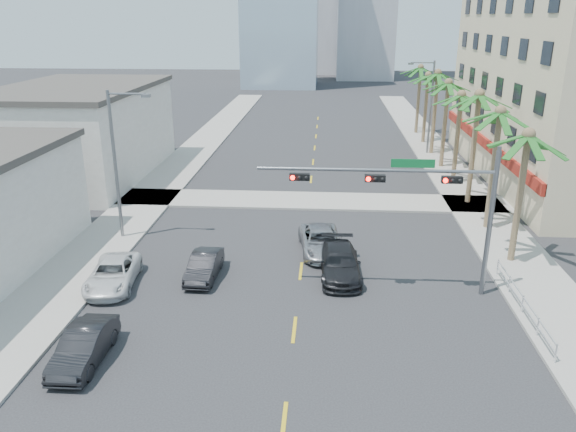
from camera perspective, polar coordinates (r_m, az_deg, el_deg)
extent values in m
plane|color=#262628|center=(21.69, -0.01, -16.92)|extent=(260.00, 260.00, 0.00)
cube|color=gray|center=(40.97, 19.03, 0.25)|extent=(4.00, 120.00, 0.15)
cube|color=gray|center=(41.67, -14.72, 1.01)|extent=(4.00, 120.00, 0.15)
cube|color=gray|center=(41.44, 2.11, 1.56)|extent=(80.00, 4.00, 0.15)
cube|color=maroon|center=(50.17, 19.29, 7.13)|extent=(0.30, 28.00, 0.80)
cube|color=beige|center=(50.75, -20.39, 7.83)|extent=(11.00, 18.00, 7.20)
cylinder|color=slate|center=(28.14, 19.80, -0.92)|extent=(0.24, 0.24, 7.20)
cylinder|color=slate|center=(26.35, 8.86, 4.63)|extent=(11.00, 0.16, 0.16)
cube|color=#0C662D|center=(26.47, 12.58, 5.24)|extent=(2.00, 0.05, 0.40)
cube|color=black|center=(26.83, 16.32, 3.56)|extent=(0.95, 0.28, 0.32)
sphere|color=#FF0C05|center=(26.62, 15.71, 3.49)|extent=(0.22, 0.22, 0.22)
cube|color=black|center=(26.30, 8.84, 3.81)|extent=(0.95, 0.28, 0.32)
sphere|color=#FF0C05|center=(26.12, 8.17, 3.73)|extent=(0.22, 0.22, 0.22)
cube|color=black|center=(26.23, 1.19, 4.00)|extent=(0.95, 0.28, 0.32)
sphere|color=#FF0C05|center=(26.09, 0.47, 3.92)|extent=(0.22, 0.22, 0.22)
cylinder|color=brown|center=(32.53, 22.42, 1.46)|extent=(0.36, 0.36, 7.20)
cylinder|color=brown|center=(37.25, 20.10, 4.22)|extent=(0.36, 0.36, 7.56)
cylinder|color=brown|center=(42.08, 18.29, 6.35)|extent=(0.36, 0.36, 7.92)
cylinder|color=brown|center=(47.10, 16.78, 7.39)|extent=(0.36, 0.36, 7.20)
cylinder|color=brown|center=(52.05, 15.61, 8.80)|extent=(0.36, 0.36, 7.56)
cylinder|color=brown|center=(57.05, 14.64, 9.97)|extent=(0.36, 0.36, 7.92)
cylinder|color=brown|center=(62.17, 13.78, 10.45)|extent=(0.36, 0.36, 7.20)
cylinder|color=brown|center=(67.22, 13.09, 11.32)|extent=(0.36, 0.36, 7.56)
cylinder|color=slate|center=(34.78, -17.12, 4.75)|extent=(0.20, 0.20, 9.00)
cylinder|color=slate|center=(33.61, -16.07, 11.85)|extent=(2.20, 0.12, 0.12)
cube|color=slate|center=(33.27, -14.24, 11.76)|extent=(0.50, 0.25, 0.18)
cylinder|color=slate|center=(56.90, 14.29, 10.53)|extent=(0.20, 0.20, 9.00)
cylinder|color=slate|center=(56.24, 13.52, 14.91)|extent=(2.20, 0.12, 0.12)
cube|color=slate|center=(56.09, 12.37, 14.88)|extent=(0.50, 0.25, 0.18)
cylinder|color=silver|center=(27.97, 22.72, -8.27)|extent=(0.08, 8.00, 0.08)
cylinder|color=silver|center=(27.81, 22.81, -7.63)|extent=(0.08, 8.00, 0.08)
cylinder|color=silver|center=(24.75, 25.54, -12.63)|extent=(0.08, 0.08, 1.00)
cylinder|color=silver|center=(26.34, 24.03, -10.37)|extent=(0.08, 0.08, 1.00)
cylinder|color=silver|center=(27.99, 22.71, -8.36)|extent=(0.08, 0.08, 1.00)
cylinder|color=silver|center=(29.68, 21.55, -6.58)|extent=(0.08, 0.08, 1.00)
cylinder|color=silver|center=(31.41, 20.52, -4.99)|extent=(0.08, 0.08, 1.00)
imported|color=black|center=(24.00, -20.02, -12.32)|extent=(1.49, 4.21, 1.38)
imported|color=silver|center=(29.79, -17.37, -5.63)|extent=(2.73, 4.96, 1.32)
imported|color=black|center=(29.66, -8.51, -5.04)|extent=(1.46, 3.96, 1.30)
imported|color=#A4A4A9|center=(32.40, 3.39, -2.57)|extent=(2.96, 5.26, 1.39)
imported|color=black|center=(29.61, 5.29, -4.76)|extent=(2.31, 5.15, 1.47)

